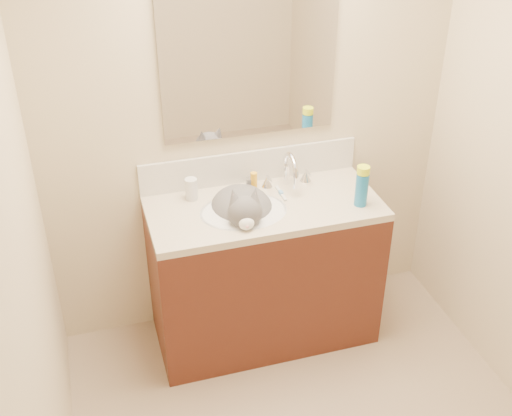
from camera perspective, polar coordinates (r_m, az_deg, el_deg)
room_shell at (r=2.18m, az=8.45°, el=1.65°), size 2.24×2.54×2.52m
vanity_cabinet at (r=3.54m, az=0.70°, el=-5.95°), size 1.20×0.55×0.82m
counter_slab at (r=3.30m, az=0.75°, el=-0.00°), size 1.20×0.55×0.04m
basin at (r=3.27m, az=-1.11°, el=-1.33°), size 0.45×0.36×0.14m
faucet at (r=3.40m, az=2.98°, el=3.13°), size 0.28×0.20×0.21m
cat at (r=3.27m, az=-1.19°, el=-0.26°), size 0.38×0.48×0.34m
backsplash at (r=3.46m, az=-0.53°, el=3.74°), size 1.20×0.02×0.18m
mirror at (r=3.23m, az=-0.58°, el=13.04°), size 0.90×0.02×0.80m
pill_bottle at (r=3.32m, az=-5.77°, el=1.69°), size 0.06×0.06×0.12m
pill_label at (r=3.33m, az=-5.76°, el=1.49°), size 0.06×0.06×0.04m
silver_jar at (r=3.43m, az=-0.56°, el=2.27°), size 0.05×0.05×0.05m
amber_bottle at (r=3.41m, az=-0.20°, el=2.46°), size 0.04×0.04×0.09m
toothbrush at (r=3.38m, az=2.23°, el=1.31°), size 0.02×0.15×0.01m
toothbrush_head at (r=3.37m, az=2.24°, el=1.36°), size 0.02×0.03×0.02m
spray_can at (r=3.28m, az=9.36°, el=1.63°), size 0.07×0.07×0.18m
spray_cap at (r=3.23m, az=9.53°, el=3.33°), size 0.07×0.07×0.04m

